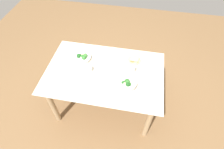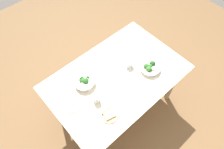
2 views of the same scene
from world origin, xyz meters
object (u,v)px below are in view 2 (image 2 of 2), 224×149
Objects in this scene: water_glass_side at (96,99)px; napkin_folded_upper at (72,105)px; table_knife_left at (139,96)px; fork_by_near_bowl at (61,103)px; bread_side_plate at (109,114)px; broccoli_bowl_far at (150,68)px; fork_by_far_bowl at (100,52)px; broccoli_bowl_near at (84,82)px; water_glass_center at (129,64)px.

water_glass_side reaches higher than napkin_folded_upper.
fork_by_near_bowl is at bearing 59.07° from table_knife_left.
water_glass_side is (-0.01, -0.20, 0.03)m from bread_side_plate.
broccoli_bowl_far and water_glass_side have the same top height.
fork_by_near_bowl is at bearing -48.71° from napkin_folded_upper.
bread_side_plate is 0.20m from water_glass_side.
water_glass_side is at bearing 114.65° from fork_by_far_bowl.
bread_side_plate is at bearing 121.87° from napkin_folded_upper.
broccoli_bowl_near is (0.65, -0.33, 0.01)m from broccoli_bowl_far.
water_glass_side is at bearing -91.81° from bread_side_plate.
table_knife_left is at bearing 146.44° from napkin_folded_upper.
broccoli_bowl_far is 2.71× the size of water_glass_center.
water_glass_center is (-0.51, 0.15, -0.00)m from broccoli_bowl_near.
broccoli_bowl_far reaches higher than water_glass_center.
water_glass_center is (-0.55, -0.29, 0.03)m from bread_side_plate.
water_glass_center is at bearing -54.27° from broccoli_bowl_far.
water_glass_side reaches higher than table_knife_left.
water_glass_side reaches higher than fork_by_far_bowl.
broccoli_bowl_far is at bearing 125.73° from water_glass_center.
water_glass_side is at bearing 81.72° from broccoli_bowl_near.
napkin_folded_upper is at bearing -14.21° from broccoli_bowl_far.
fork_by_far_bowl is 0.55× the size of table_knife_left.
water_glass_center is 0.83× the size of fork_by_far_bowl.
bread_side_plate is 0.94× the size of napkin_folded_upper.
broccoli_bowl_far is at bearing 152.64° from broccoli_bowl_near.
broccoli_bowl_far is 0.61m from fork_by_far_bowl.
broccoli_bowl_near is at bearing 38.33° from table_knife_left.
fork_by_far_bowl is (0.24, -0.56, -0.03)m from broccoli_bowl_far.
water_glass_center is 0.39m from table_knife_left.
fork_by_near_bowl is at bearing 4.79° from broccoli_bowl_near.
napkin_folded_upper is at bearing 95.45° from fork_by_far_bowl.
fork_by_far_bowl is at bearing -66.34° from broccoli_bowl_far.
water_glass_center reaches higher than napkin_folded_upper.
water_glass_center is 0.84m from fork_by_near_bowl.
broccoli_bowl_near is 0.32m from fork_by_near_bowl.
water_glass_side reaches higher than fork_by_near_bowl.
bread_side_plate is at bearing 124.23° from fork_by_far_bowl.
fork_by_near_bowl is (0.72, 0.25, 0.00)m from fork_by_far_bowl.
fork_by_far_bowl is (-0.44, -0.66, -0.01)m from bread_side_plate.
water_glass_center is 0.39m from fork_by_far_bowl.
napkin_folded_upper is (0.89, -0.23, -0.03)m from broccoli_bowl_far.
water_glass_side is 0.64m from fork_by_far_bowl.
napkin_folded_upper is at bearing 61.18° from table_knife_left.
bread_side_plate is at bearing 86.54° from fork_by_near_bowl.
bread_side_plate reaches higher than fork_by_near_bowl.
broccoli_bowl_near is at bearing 97.19° from fork_by_far_bowl.
water_glass_center is at bearing 134.29° from fork_by_near_bowl.
table_knife_left is at bearing 151.66° from fork_by_far_bowl.
napkin_folded_upper is (0.56, -0.37, 0.00)m from table_knife_left.
bread_side_plate is 1.92× the size of water_glass_side.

